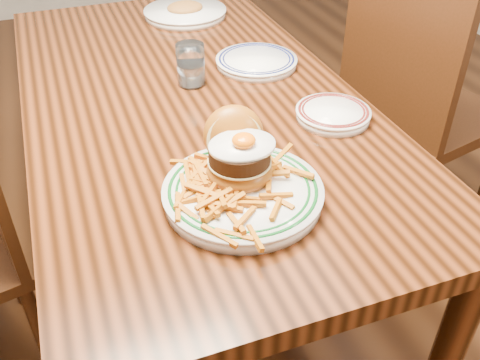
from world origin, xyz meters
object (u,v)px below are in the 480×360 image
object	(u,v)px
table	(191,121)
side_plate	(333,113)
chair_right	(415,105)
main_plate	(241,178)

from	to	relation	value
table	side_plate	distance (m)	0.41
table	chair_right	bearing A→B (deg)	4.47
main_plate	side_plate	distance (m)	0.38
chair_right	side_plate	xyz separation A→B (m)	(-0.52, -0.32, 0.24)
main_plate	side_plate	size ratio (longest dim) A/B	1.83
table	main_plate	distance (m)	0.48
main_plate	table	bearing A→B (deg)	97.94
table	main_plate	bearing A→B (deg)	-92.68
table	main_plate	world-z (taller)	main_plate
chair_right	main_plate	xyz separation A→B (m)	(-0.83, -0.53, 0.27)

